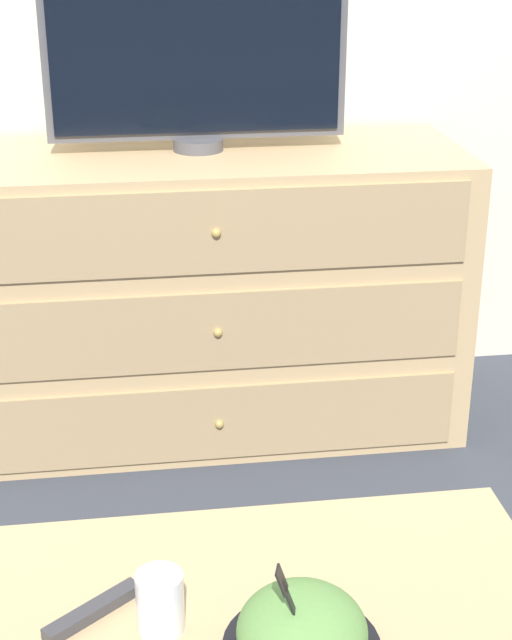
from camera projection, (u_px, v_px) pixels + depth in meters
ground_plane at (181, 375)px, 3.23m from camera, size 12.00×12.00×0.00m
dresser at (208, 293)px, 2.80m from camera, size 1.42×0.57×0.81m
tv at (196, 52)px, 2.56m from camera, size 0.80×0.14×0.50m
takeout_bowl at (302, 639)px, 1.30m from camera, size 0.21×0.21×0.18m
drink_cup at (160, 606)px, 1.37m from camera, size 0.07×0.07×0.09m
remote_control at (93, 611)px, 1.40m from camera, size 0.14×0.12×0.02m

